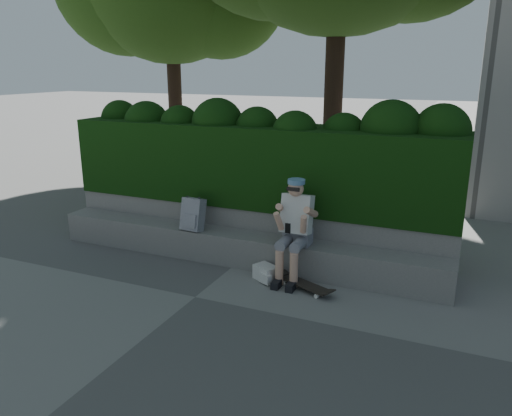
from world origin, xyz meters
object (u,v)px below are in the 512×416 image
at_px(person, 295,225).
at_px(backpack_plaid, 193,214).
at_px(skateboard, 304,284).
at_px(backpack_ground, 266,273).

height_order(person, backpack_plaid, person).
relative_size(skateboard, backpack_plaid, 1.67).
xyz_separation_m(person, backpack_plaid, (-1.62, 0.08, -0.06)).
bearing_deg(backpack_plaid, skateboard, -5.75).
distance_m(person, backpack_plaid, 1.62).
xyz_separation_m(person, backpack_ground, (-0.33, -0.22, -0.65)).
bearing_deg(person, backpack_plaid, 177.12).
bearing_deg(skateboard, backpack_ground, -165.89).
distance_m(backpack_plaid, backpack_ground, 1.45).
bearing_deg(person, backpack_ground, -146.76).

